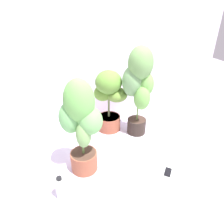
# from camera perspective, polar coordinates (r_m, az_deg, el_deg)

# --- Properties ---
(ground_plane) EXTENTS (8.00, 8.00, 0.00)m
(ground_plane) POSITION_cam_1_polar(r_m,az_deg,el_deg) (2.02, 1.18, -12.78)
(ground_plane) COLOR silver
(ground_plane) RESTS_ON ground
(mylar_back_wall) EXTENTS (3.20, 0.01, 2.00)m
(mylar_back_wall) POSITION_cam_1_polar(r_m,az_deg,el_deg) (2.39, -4.20, 20.19)
(mylar_back_wall) COLOR silver
(mylar_back_wall) RESTS_ON ground
(potted_plant_back_center) EXTENTS (0.46, 0.41, 0.73)m
(potted_plant_back_center) POSITION_cam_1_polar(r_m,az_deg,el_deg) (2.24, -0.78, 4.46)
(potted_plant_back_center) COLOR #984D37
(potted_plant_back_center) RESTS_ON ground
(potted_plant_back_right) EXTENTS (0.38, 0.37, 1.01)m
(potted_plant_back_right) POSITION_cam_1_polar(r_m,az_deg,el_deg) (2.11, 7.80, 8.08)
(potted_plant_back_right) COLOR #2D231C
(potted_plant_back_right) RESTS_ON ground
(potted_plant_front_left) EXTENTS (0.38, 0.29, 0.87)m
(potted_plant_front_left) POSITION_cam_1_polar(r_m,az_deg,el_deg) (1.62, -8.96, -3.37)
(potted_plant_front_left) COLOR #974F36
(potted_plant_front_left) RESTS_ON ground
(cell_phone) EXTENTS (0.14, 0.16, 0.01)m
(cell_phone) POSITION_cam_1_polar(r_m,az_deg,el_deg) (1.92, 15.98, -16.54)
(cell_phone) COLOR white
(cell_phone) RESTS_ON ground
(nutrient_bottle) EXTENTS (0.07, 0.07, 0.22)m
(nutrient_bottle) POSITION_cam_1_polar(r_m,az_deg,el_deg) (1.65, -14.74, -20.71)
(nutrient_bottle) COLOR white
(nutrient_bottle) RESTS_ON ground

